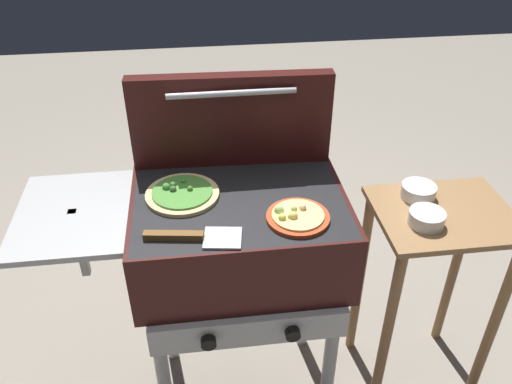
{
  "coord_description": "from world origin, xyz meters",
  "views": [
    {
      "loc": [
        -0.11,
        -1.27,
        1.79
      ],
      "look_at": [
        0.05,
        0.0,
        0.92
      ],
      "focal_mm": 36.99,
      "sensor_mm": 36.0,
      "label": 1
    }
  ],
  "objects_px": {
    "topping_bowl_far": "(418,192)",
    "topping_bowl_near": "(426,219)",
    "spatula": "(194,237)",
    "grill": "(236,238)",
    "prep_table": "(431,265)",
    "pizza_cheese": "(297,216)",
    "pizza_veggie": "(182,193)"
  },
  "relations": [
    {
      "from": "spatula",
      "to": "topping_bowl_far",
      "type": "distance_m",
      "value": 0.79
    },
    {
      "from": "topping_bowl_far",
      "to": "topping_bowl_near",
      "type": "bearing_deg",
      "value": -102.14
    },
    {
      "from": "grill",
      "to": "pizza_veggie",
      "type": "distance_m",
      "value": 0.22
    },
    {
      "from": "pizza_veggie",
      "to": "prep_table",
      "type": "relative_size",
      "value": 0.28
    },
    {
      "from": "grill",
      "to": "prep_table",
      "type": "bearing_deg",
      "value": 0.37
    },
    {
      "from": "prep_table",
      "to": "pizza_cheese",
      "type": "bearing_deg",
      "value": -166.87
    },
    {
      "from": "pizza_cheese",
      "to": "spatula",
      "type": "relative_size",
      "value": 0.67
    },
    {
      "from": "spatula",
      "to": "topping_bowl_far",
      "type": "xyz_separation_m",
      "value": [
        0.74,
        0.26,
        -0.1
      ]
    },
    {
      "from": "grill",
      "to": "spatula",
      "type": "distance_m",
      "value": 0.26
    },
    {
      "from": "spatula",
      "to": "grill",
      "type": "bearing_deg",
      "value": 53.02
    },
    {
      "from": "grill",
      "to": "pizza_cheese",
      "type": "xyz_separation_m",
      "value": [
        0.16,
        -0.11,
        0.15
      ]
    },
    {
      "from": "pizza_cheese",
      "to": "topping_bowl_near",
      "type": "relative_size",
      "value": 1.6
    },
    {
      "from": "prep_table",
      "to": "topping_bowl_near",
      "type": "bearing_deg",
      "value": -148.98
    },
    {
      "from": "prep_table",
      "to": "topping_bowl_far",
      "type": "height_order",
      "value": "topping_bowl_far"
    },
    {
      "from": "prep_table",
      "to": "topping_bowl_near",
      "type": "relative_size",
      "value": 7.11
    },
    {
      "from": "spatula",
      "to": "prep_table",
      "type": "height_order",
      "value": "spatula"
    },
    {
      "from": "pizza_cheese",
      "to": "spatula",
      "type": "height_order",
      "value": "pizza_cheese"
    },
    {
      "from": "grill",
      "to": "spatula",
      "type": "relative_size",
      "value": 3.62
    },
    {
      "from": "pizza_veggie",
      "to": "topping_bowl_far",
      "type": "relative_size",
      "value": 1.91
    },
    {
      "from": "pizza_cheese",
      "to": "pizza_veggie",
      "type": "bearing_deg",
      "value": 153.68
    },
    {
      "from": "spatula",
      "to": "topping_bowl_near",
      "type": "xyz_separation_m",
      "value": [
        0.71,
        0.12,
        -0.1
      ]
    },
    {
      "from": "pizza_veggie",
      "to": "spatula",
      "type": "relative_size",
      "value": 0.82
    },
    {
      "from": "spatula",
      "to": "topping_bowl_near",
      "type": "height_order",
      "value": "spatula"
    },
    {
      "from": "pizza_veggie",
      "to": "topping_bowl_far",
      "type": "xyz_separation_m",
      "value": [
        0.77,
        0.05,
        -0.1
      ]
    },
    {
      "from": "spatula",
      "to": "topping_bowl_far",
      "type": "relative_size",
      "value": 2.32
    },
    {
      "from": "grill",
      "to": "pizza_cheese",
      "type": "bearing_deg",
      "value": -35.16
    },
    {
      "from": "pizza_veggie",
      "to": "spatula",
      "type": "height_order",
      "value": "pizza_veggie"
    },
    {
      "from": "pizza_veggie",
      "to": "prep_table",
      "type": "bearing_deg",
      "value": -2.56
    },
    {
      "from": "pizza_cheese",
      "to": "topping_bowl_near",
      "type": "distance_m",
      "value": 0.44
    },
    {
      "from": "grill",
      "to": "prep_table",
      "type": "relative_size",
      "value": 1.21
    },
    {
      "from": "grill",
      "to": "pizza_cheese",
      "type": "height_order",
      "value": "pizza_cheese"
    },
    {
      "from": "pizza_cheese",
      "to": "topping_bowl_near",
      "type": "xyz_separation_m",
      "value": [
        0.42,
        0.07,
        -0.1
      ]
    }
  ]
}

